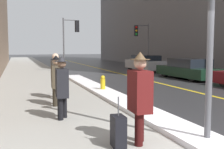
{
  "coord_description": "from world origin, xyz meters",
  "views": [
    {
      "loc": [
        -3.05,
        -3.76,
        1.82
      ],
      "look_at": [
        -0.4,
        4.0,
        1.05
      ],
      "focal_mm": 45.0,
      "sensor_mm": 36.0,
      "label": 1
    }
  ],
  "objects": [
    {
      "name": "pedestrian_trailing",
      "position": [
        -0.87,
        1.0,
        0.96
      ],
      "size": [
        0.37,
        0.55,
        1.76
      ],
      "rotation": [
        0.0,
        0.0,
        -1.62
      ],
      "color": "#340C0C",
      "rests_on": "ground"
    },
    {
      "name": "rolling_suitcase",
      "position": [
        -1.33,
        0.93,
        0.3
      ],
      "size": [
        0.24,
        0.37,
        0.95
      ],
      "rotation": [
        0.0,
        0.0,
        -1.62
      ],
      "color": "black",
      "rests_on": "ground"
    },
    {
      "name": "snow_bank_curb",
      "position": [
        0.27,
        6.28,
        0.06
      ],
      "size": [
        0.89,
        15.08,
        0.13
      ],
      "color": "white",
      "rests_on": "ground"
    },
    {
      "name": "pedestrian_nearside",
      "position": [
        -1.72,
        6.41,
        0.91
      ],
      "size": [
        0.34,
        0.54,
        1.64
      ],
      "rotation": [
        0.0,
        0.0,
        -1.62
      ],
      "color": "black",
      "rests_on": "ground"
    },
    {
      "name": "sidewalk_slab",
      "position": [
        -2.0,
        15.0,
        0.01
      ],
      "size": [
        4.0,
        80.0,
        0.01
      ],
      "color": "#9E9B93",
      "rests_on": "ground"
    },
    {
      "name": "road_centre_stripe",
      "position": [
        4.0,
        15.0,
        0.0
      ],
      "size": [
        0.16,
        80.0,
        0.0
      ],
      "color": "gold",
      "rests_on": "ground"
    },
    {
      "name": "pedestrian_in_glasses",
      "position": [
        -1.97,
        3.35,
        0.89
      ],
      "size": [
        0.35,
        0.51,
        1.63
      ],
      "rotation": [
        0.0,
        0.0,
        -1.62
      ],
      "color": "black",
      "rests_on": "ground"
    },
    {
      "name": "traffic_light_near",
      "position": [
        1.09,
        18.1,
        2.99
      ],
      "size": [
        1.31,
        0.42,
        4.13
      ],
      "rotation": [
        0.0,
        0.0,
        0.14
      ],
      "color": "#515156",
      "rests_on": "ground"
    },
    {
      "name": "traffic_light_far",
      "position": [
        6.97,
        18.04,
        2.8
      ],
      "size": [
        1.31,
        0.33,
        3.88
      ],
      "rotation": [
        0.0,
        0.0,
        3.05
      ],
      "color": "#515156",
      "rests_on": "ground"
    },
    {
      "name": "parked_car_silver",
      "position": [
        6.93,
        17.02,
        0.6
      ],
      "size": [
        1.75,
        4.53,
        1.25
      ],
      "rotation": [
        0.0,
        0.0,
        1.58
      ],
      "color": "#B2B2B7",
      "rests_on": "ground"
    },
    {
      "name": "fire_hydrant",
      "position": [
        0.32,
        7.29,
        0.35
      ],
      "size": [
        0.2,
        0.2,
        0.7
      ],
      "color": "gold",
      "rests_on": "ground"
    },
    {
      "name": "parked_car_dark_green",
      "position": [
        6.69,
        10.59,
        0.57
      ],
      "size": [
        1.86,
        4.64,
        1.21
      ],
      "rotation": [
        0.0,
        0.0,
        1.6
      ],
      "color": "black",
      "rests_on": "ground"
    },
    {
      "name": "pedestrian_with_shoulder_bag",
      "position": [
        -1.88,
        5.1,
        0.87
      ],
      "size": [
        0.34,
        0.71,
        1.61
      ],
      "rotation": [
        0.0,
        0.0,
        -1.62
      ],
      "color": "#2A241B",
      "rests_on": "ground"
    }
  ]
}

